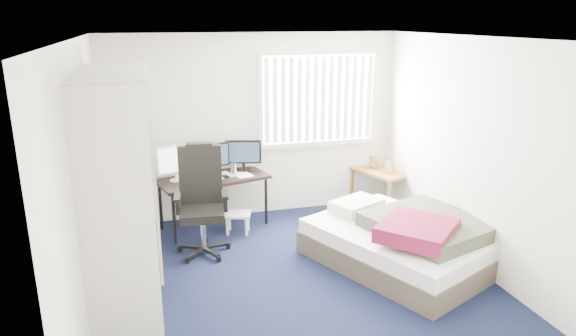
# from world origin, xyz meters

# --- Properties ---
(ground) EXTENTS (4.20, 4.20, 0.00)m
(ground) POSITION_xyz_m (0.00, 0.00, 0.00)
(ground) COLOR black
(ground) RESTS_ON ground
(room_shell) EXTENTS (4.20, 4.20, 4.20)m
(room_shell) POSITION_xyz_m (0.00, 0.00, 1.51)
(room_shell) COLOR silver
(room_shell) RESTS_ON ground
(window_assembly) EXTENTS (1.72, 0.09, 1.32)m
(window_assembly) POSITION_xyz_m (0.90, 2.04, 1.60)
(window_assembly) COLOR white
(window_assembly) RESTS_ON ground
(closet) EXTENTS (0.64, 1.84, 2.22)m
(closet) POSITION_xyz_m (-1.67, 0.27, 1.35)
(closet) COLOR beige
(closet) RESTS_ON ground
(desk) EXTENTS (1.52, 1.00, 1.15)m
(desk) POSITION_xyz_m (-0.64, 1.76, 0.73)
(desk) COLOR black
(desk) RESTS_ON ground
(office_chair) EXTENTS (0.66, 0.66, 1.29)m
(office_chair) POSITION_xyz_m (-0.87, 1.05, 0.49)
(office_chair) COLOR black
(office_chair) RESTS_ON ground
(footstool) EXTENTS (0.40, 0.35, 0.27)m
(footstool) POSITION_xyz_m (-0.38, 1.45, 0.21)
(footstool) COLOR white
(footstool) RESTS_ON ground
(nightstand) EXTENTS (0.68, 0.93, 0.75)m
(nightstand) POSITION_xyz_m (1.75, 1.79, 0.51)
(nightstand) COLOR brown
(nightstand) RESTS_ON ground
(bed) EXTENTS (2.11, 2.35, 0.64)m
(bed) POSITION_xyz_m (1.28, 0.10, 0.27)
(bed) COLOR #453C31
(bed) RESTS_ON ground
(pine_box) EXTENTS (0.40, 0.30, 0.30)m
(pine_box) POSITION_xyz_m (-1.65, 0.29, 0.15)
(pine_box) COLOR #A68753
(pine_box) RESTS_ON ground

